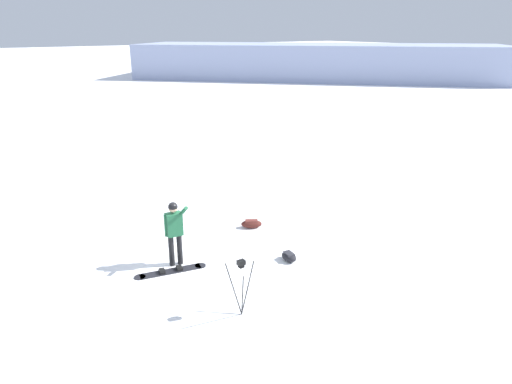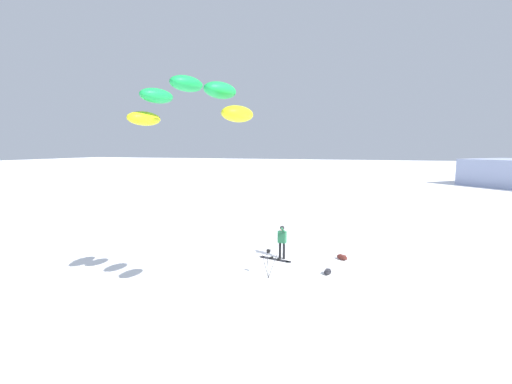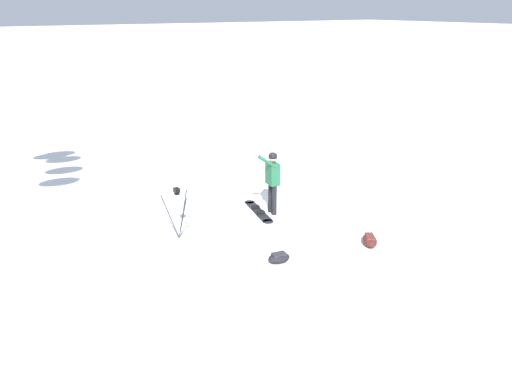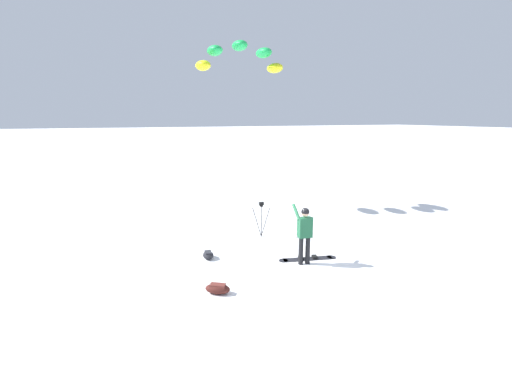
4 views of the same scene
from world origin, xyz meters
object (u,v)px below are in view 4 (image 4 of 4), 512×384
Objects in this scene: snowboard at (308,258)px; camera_tripod at (261,212)px; traction_kite at (240,57)px; gear_bag_small at (208,255)px; gear_bag_large at (218,288)px; snowboarder at (305,230)px.

snowboard is 1.37× the size of camera_tripod.
traction_kite reaches higher than gear_bag_small.
gear_bag_large is (-1.05, 3.24, 0.11)m from snowboard.
snowboarder reaches higher than gear_bag_small.
snowboard is at bearing 174.89° from traction_kite.
gear_bag_large is at bearing 105.03° from snowboarder.
camera_tripod is at bearing -37.86° from gear_bag_large.
snowboarder is 3.19m from gear_bag_large.
gear_bag_large is at bearing 169.47° from gear_bag_small.
gear_bag_large is (-8.49, 3.91, -6.90)m from traction_kite.
snowboarder is 0.98× the size of snowboard.
traction_kite is at bearing -7.08° from snowboarder.
gear_bag_large is at bearing 142.14° from camera_tripod.
traction_kite reaches higher than camera_tripod.
gear_bag_small is at bearing 65.50° from snowboard.
traction_kite is at bearing -24.71° from gear_bag_large.
gear_bag_large is at bearing 155.29° from traction_kite.
gear_bag_large reaches higher than gear_bag_small.
gear_bag_small is at bearing 58.55° from snowboarder.
snowboard is at bearing -170.85° from camera_tripod.
snowboard is 3.27× the size of gear_bag_small.
traction_kite reaches higher than snowboarder.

